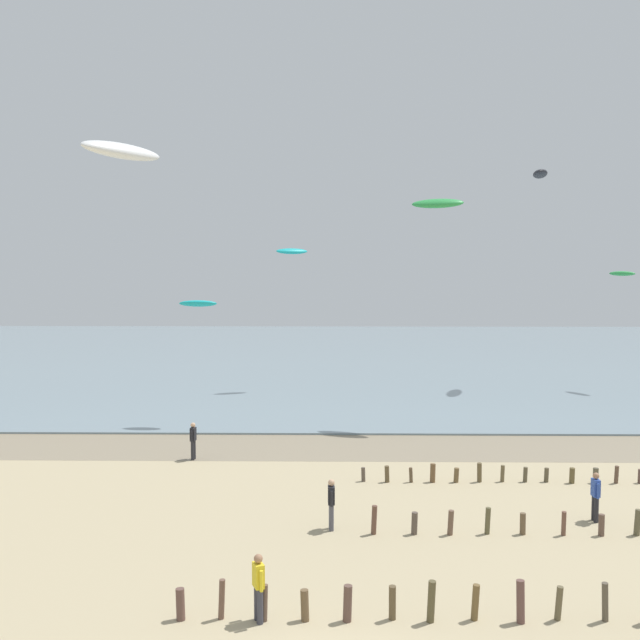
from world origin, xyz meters
name	(u,v)px	position (x,y,z in m)	size (l,w,h in m)	color
wet_sand_strip	(330,447)	(0.00, 20.36, 0.00)	(120.00, 5.13, 0.01)	gray
sea	(330,354)	(0.00, 57.92, 0.05)	(160.00, 70.00, 0.10)	gray
groyne_near	(528,604)	(4.90, 3.37, 0.46)	(16.95, 0.36, 1.07)	brown
groyne_mid	(639,523)	(10.09, 9.07, 0.41)	(17.37, 0.33, 0.97)	brown
groyne_far	(505,474)	(7.17, 14.79, 0.33)	(11.46, 0.36, 0.81)	brown
person_mid_beach	(595,495)	(9.16, 10.37, 0.92)	(0.22, 0.57, 1.71)	#232328
person_by_waterline	(258,586)	(-1.74, 3.26, 0.92)	(0.34, 0.53, 1.71)	#383842
person_left_flank	(331,503)	(0.06, 9.46, 0.92)	(0.23, 0.57, 1.71)	#4C4C56
person_right_flank	(193,440)	(-6.25, 18.06, 0.92)	(0.25, 0.57, 1.71)	#232328
kite_aloft_1	(198,303)	(-7.31, 25.22, 6.81)	(2.11, 0.68, 0.34)	#19B2B7
kite_aloft_2	(292,251)	(-2.74, 36.82, 10.00)	(2.30, 0.74, 0.37)	#19B2B7
kite_aloft_3	(540,174)	(15.26, 38.41, 15.63)	(3.19, 1.02, 0.51)	black
kite_aloft_4	(437,203)	(5.88, 25.44, 12.30)	(2.85, 0.91, 0.46)	green
kite_aloft_5	(622,274)	(20.70, 36.73, 8.41)	(2.07, 0.66, 0.33)	green
kite_aloft_6	(122,151)	(-7.94, 13.54, 13.18)	(3.54, 1.13, 0.57)	white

